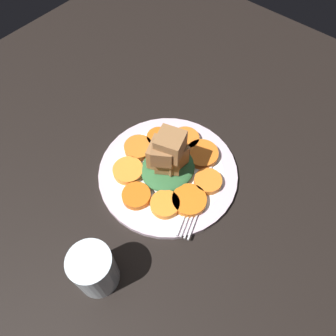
{
  "coord_description": "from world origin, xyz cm",
  "views": [
    {
      "loc": [
        -25.18,
        -21.28,
        56.18
      ],
      "look_at": [
        0.0,
        0.0,
        4.1
      ],
      "focal_mm": 35.0,
      "sensor_mm": 36.0,
      "label": 1
    }
  ],
  "objects": [
    {
      "name": "carrot_slice_0",
      "position": [
        -6.02,
        -4.39,
        3.77
      ],
      "size": [
        5.3,
        5.3,
        1.34
      ],
      "primitive_type": "cylinder",
      "color": "orange",
      "rests_on": "plate"
    },
    {
      "name": "center_pile",
      "position": [
        -0.1,
        0.1,
        7.18
      ],
      "size": [
        10.8,
        9.72,
        11.03
      ],
      "color": "#2D6033",
      "rests_on": "plate"
    },
    {
      "name": "carrot_slice_5",
      "position": [
        4.41,
        6.11,
        3.77
      ],
      "size": [
        4.9,
        4.9,
        1.34
      ],
      "primitive_type": "cylinder",
      "color": "orange",
      "rests_on": "plate"
    },
    {
      "name": "carrot_slice_3",
      "position": [
        6.88,
        -2.85,
        3.77
      ],
      "size": [
        6.38,
        6.38,
        1.34
      ],
      "primitive_type": "cylinder",
      "color": "orange",
      "rests_on": "plate"
    },
    {
      "name": "carrot_slice_2",
      "position": [
        2.68,
        -7.39,
        3.77
      ],
      "size": [
        5.16,
        5.16,
        1.34
      ],
      "primitive_type": "cylinder",
      "color": "orange",
      "rests_on": "plate"
    },
    {
      "name": "carrot_slice_1",
      "position": [
        -2.61,
        -7.16,
        3.77
      ],
      "size": [
        6.21,
        6.21,
        1.34
      ],
      "primitive_type": "cylinder",
      "color": "orange",
      "rests_on": "plate"
    },
    {
      "name": "water_glass",
      "position": [
        -22.13,
        -4.19,
        6.52
      ],
      "size": [
        6.62,
        6.62,
        9.03
      ],
      "color": "silver",
      "rests_on": "table_slab"
    },
    {
      "name": "carrot_slice_8",
      "position": [
        -8.06,
        0.65,
        3.77
      ],
      "size": [
        5.22,
        5.22,
        1.34
      ],
      "primitive_type": "cylinder",
      "color": "#D76115",
      "rests_on": "plate"
    },
    {
      "name": "carrot_slice_7",
      "position": [
        -5.16,
        5.5,
        3.77
      ],
      "size": [
        5.75,
        5.75,
        1.34
      ],
      "primitive_type": "cylinder",
      "color": "orange",
      "rests_on": "plate"
    },
    {
      "name": "carrot_slice_6",
      "position": [
        -0.45,
        7.63,
        3.77
      ],
      "size": [
        5.65,
        5.65,
        1.34
      ],
      "primitive_type": "cylinder",
      "color": "orange",
      "rests_on": "plate"
    },
    {
      "name": "carrot_slice_4",
      "position": [
        7.66,
        1.88,
        3.77
      ],
      "size": [
        5.53,
        5.53,
        1.34
      ],
      "primitive_type": "cylinder",
      "color": "orange",
      "rests_on": "plate"
    },
    {
      "name": "table_slab",
      "position": [
        0.0,
        0.0,
        1.0
      ],
      "size": [
        120.0,
        120.0,
        2.0
      ],
      "primitive_type": "cube",
      "color": "black",
      "rests_on": "ground"
    },
    {
      "name": "fork",
      "position": [
        0.16,
        -7.43,
        3.3
      ],
      "size": [
        19.28,
        8.09,
        0.4
      ],
      "rotation": [
        0.0,
        0.0,
        0.33
      ],
      "color": "silver",
      "rests_on": "plate"
    },
    {
      "name": "plate",
      "position": [
        0.0,
        0.0,
        2.52
      ],
      "size": [
        26.59,
        26.59,
        1.05
      ],
      "color": "silver",
      "rests_on": "table_slab"
    }
  ]
}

